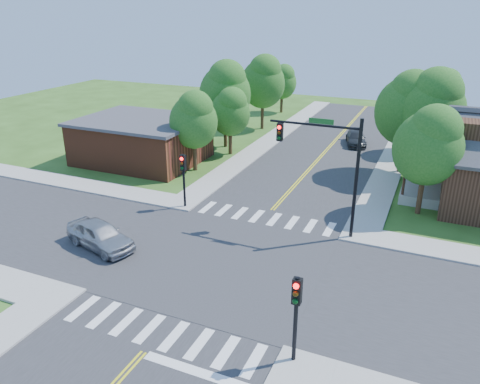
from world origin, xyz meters
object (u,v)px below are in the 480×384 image
at_px(signal_pole_se, 296,305).
at_px(signal_pole_nw, 183,171).
at_px(signal_mast_ne, 328,157).
at_px(car_dgrey, 356,139).
at_px(car_silver, 100,235).

distance_m(signal_pole_se, signal_pole_nw, 15.84).
distance_m(signal_mast_ne, car_dgrey, 20.54).
relative_size(signal_pole_nw, car_dgrey, 0.82).
relative_size(signal_pole_se, car_dgrey, 0.82).
bearing_deg(car_silver, car_dgrey, -3.53).
bearing_deg(signal_mast_ne, car_dgrey, 95.06).
height_order(signal_mast_ne, signal_pole_nw, signal_mast_ne).
relative_size(signal_mast_ne, signal_pole_se, 1.89).
relative_size(signal_pole_se, signal_pole_nw, 1.00).
relative_size(signal_pole_se, car_silver, 0.78).
xyz_separation_m(signal_mast_ne, signal_pole_se, (1.69, -11.21, -2.19)).
xyz_separation_m(signal_pole_se, signal_pole_nw, (-11.20, 11.20, 0.00)).
xyz_separation_m(signal_pole_se, car_dgrey, (-3.46, 31.23, -2.04)).
xyz_separation_m(signal_pole_nw, car_dgrey, (7.74, 20.03, -2.04)).
distance_m(car_silver, car_dgrey, 28.38).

